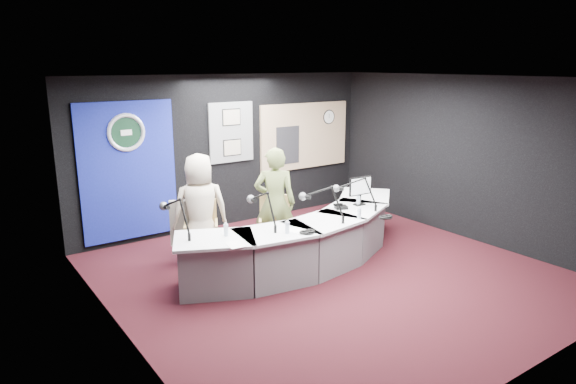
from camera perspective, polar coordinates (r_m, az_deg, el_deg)
ground at (r=7.60m, az=4.77°, el=-9.07°), size 6.00×6.00×0.00m
ceiling at (r=6.99m, az=5.25°, el=12.53°), size 6.00×6.00×0.02m
wall_back at (r=9.61m, az=-6.62°, el=4.53°), size 6.00×0.02×2.80m
wall_front at (r=5.33m, az=26.29°, el=-4.74°), size 6.00×0.02×2.80m
wall_left at (r=5.77m, az=-18.49°, el=-2.62°), size 0.02×6.00×2.80m
wall_right at (r=9.36m, az=19.24°, el=3.57°), size 0.02×6.00×2.80m
broadcast_desk at (r=7.84m, az=1.96°, el=-5.36°), size 4.50×1.90×0.75m
backdrop_panel at (r=8.88m, az=-17.31°, el=2.19°), size 1.60×0.05×2.30m
agency_seal at (r=8.74m, az=-17.54°, el=6.32°), size 0.63×0.07×0.63m
seal_center at (r=8.74m, az=-17.55°, el=6.33°), size 0.48×0.01×0.48m
pinboard at (r=9.56m, az=-6.32°, el=6.61°), size 0.90×0.04×1.10m
framed_photo_upper at (r=9.50m, az=-6.28°, el=8.26°), size 0.34×0.02×0.27m
framed_photo_lower at (r=9.57m, az=-6.19°, el=4.93°), size 0.34×0.02×0.27m
booth_window_frame at (r=10.50m, az=1.89°, el=6.26°), size 2.12×0.06×1.32m
booth_glow at (r=10.50m, az=1.92°, el=6.25°), size 2.00×0.02×1.20m
equipment_rack at (r=10.24m, az=-0.04°, el=5.21°), size 0.55×0.02×0.75m
wall_clock at (r=10.81m, az=4.57°, el=8.32°), size 0.28×0.01×0.28m
armchair_left at (r=7.91m, az=-9.61°, el=-4.47°), size 0.74×0.74×0.98m
armchair_right at (r=8.08m, az=-1.44°, el=-4.21°), size 0.70×0.70×0.89m
draped_jacket at (r=8.02m, az=-11.20°, el=-3.33°), size 0.49×0.31×0.70m
person_man at (r=7.81m, az=-9.72°, el=-1.95°), size 0.96×0.76×1.71m
person_woman at (r=7.95m, az=-1.46°, el=-1.27°), size 0.77×0.72×1.76m
computer_monitor at (r=8.34m, az=7.99°, el=0.69°), size 0.48×0.05×0.33m
desk_phone at (r=8.16m, az=5.93°, el=-1.69°), size 0.23×0.21×0.05m
headphones_near at (r=7.77m, az=10.82°, el=-2.73°), size 0.20×0.20×0.03m
headphones_far at (r=6.98m, az=2.16°, el=-4.44°), size 0.21×0.21×0.04m
paper_stack at (r=6.58m, az=-5.93°, el=-5.82°), size 0.23×0.30×0.00m
notepad at (r=7.05m, az=1.27°, el=-4.37°), size 0.29×0.36×0.00m
boom_mic_a at (r=6.97m, az=-12.38°, el=-2.37°), size 0.21×0.73×0.60m
boom_mic_b at (r=7.15m, az=-2.84°, el=-1.62°), size 0.16×0.74×0.60m
boom_mic_c at (r=7.44m, az=3.89°, el=-1.01°), size 0.46×0.64×0.60m
boom_mic_d at (r=8.03m, az=7.58°, el=0.04°), size 0.56×0.56×0.60m
water_bottles at (r=7.40m, az=2.22°, el=-2.76°), size 2.55×0.62×0.18m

